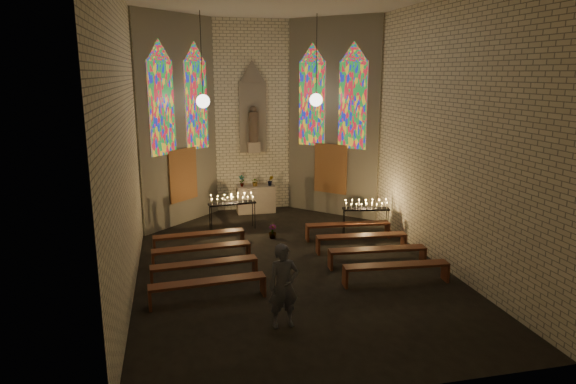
% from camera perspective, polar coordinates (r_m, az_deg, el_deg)
% --- Properties ---
extents(floor, '(12.00, 12.00, 0.00)m').
position_cam_1_polar(floor, '(14.20, 0.02, -7.95)').
color(floor, black).
rests_on(floor, ground).
extents(room, '(8.22, 12.43, 7.00)m').
position_cam_1_polar(room, '(16.61, -2.58, 8.31)').
color(room, '#F0E8C9').
rests_on(room, ground).
extents(altar, '(1.40, 0.60, 1.00)m').
position_cam_1_polar(altar, '(19.16, -3.59, -0.80)').
color(altar, '#AEA08E').
rests_on(altar, ground).
extents(flower_vase_left, '(0.24, 0.17, 0.43)m').
position_cam_1_polar(flower_vase_left, '(18.98, -5.17, 1.25)').
color(flower_vase_left, '#4C723F').
rests_on(flower_vase_left, altar).
extents(flower_vase_center, '(0.33, 0.30, 0.34)m').
position_cam_1_polar(flower_vase_center, '(19.01, -3.65, 1.16)').
color(flower_vase_center, '#4C723F').
rests_on(flower_vase_center, altar).
extents(flower_vase_right, '(0.23, 0.19, 0.39)m').
position_cam_1_polar(flower_vase_right, '(19.05, -1.96, 1.28)').
color(flower_vase_right, '#4C723F').
rests_on(flower_vase_right, altar).
extents(aisle_flower_pot, '(0.31, 0.31, 0.43)m').
position_cam_1_polar(aisle_flower_pot, '(16.23, -1.73, -4.41)').
color(aisle_flower_pot, '#4C723F').
rests_on(aisle_flower_pot, ground).
extents(votive_stand_left, '(1.59, 0.55, 1.14)m').
position_cam_1_polar(votive_stand_left, '(17.00, -6.23, -0.99)').
color(votive_stand_left, black).
rests_on(votive_stand_left, ground).
extents(votive_stand_right, '(1.53, 0.63, 1.09)m').
position_cam_1_polar(votive_stand_right, '(16.56, 8.67, -1.61)').
color(votive_stand_right, black).
rests_on(votive_stand_right, ground).
extents(pew_left_0, '(2.67, 0.58, 0.51)m').
position_cam_1_polar(pew_left_0, '(15.36, -9.85, -4.87)').
color(pew_left_0, '#582A19').
rests_on(pew_left_0, ground).
extents(pew_right_0, '(2.67, 0.58, 0.51)m').
position_cam_1_polar(pew_right_0, '(16.21, 6.67, -3.79)').
color(pew_right_0, '#582A19').
rests_on(pew_right_0, ground).
extents(pew_left_1, '(2.67, 0.58, 0.51)m').
position_cam_1_polar(pew_left_1, '(14.22, -9.58, -6.33)').
color(pew_left_1, '#582A19').
rests_on(pew_left_1, ground).
extents(pew_right_1, '(2.67, 0.58, 0.51)m').
position_cam_1_polar(pew_right_1, '(15.14, 8.17, -5.07)').
color(pew_right_1, '#582A19').
rests_on(pew_right_1, ground).
extents(pew_left_2, '(2.67, 0.58, 0.51)m').
position_cam_1_polar(pew_left_2, '(13.09, -9.27, -8.06)').
color(pew_left_2, '#582A19').
rests_on(pew_left_2, ground).
extents(pew_right_2, '(2.67, 0.58, 0.51)m').
position_cam_1_polar(pew_right_2, '(14.09, 9.91, -6.54)').
color(pew_right_2, '#582A19').
rests_on(pew_right_2, ground).
extents(pew_left_3, '(2.67, 0.58, 0.51)m').
position_cam_1_polar(pew_left_3, '(11.98, -8.89, -10.10)').
color(pew_left_3, '#582A19').
rests_on(pew_left_3, ground).
extents(pew_right_3, '(2.67, 0.58, 0.51)m').
position_cam_1_polar(pew_right_3, '(13.06, 11.94, -8.23)').
color(pew_right_3, '#582A19').
rests_on(pew_right_3, ground).
extents(visitor, '(0.68, 0.47, 1.76)m').
position_cam_1_polar(visitor, '(10.60, -0.49, -10.39)').
color(visitor, '#4E5059').
rests_on(visitor, ground).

